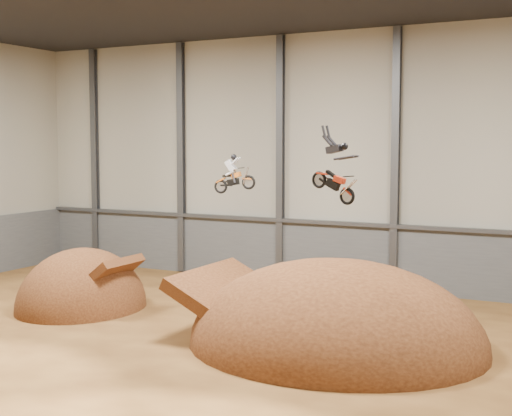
{
  "coord_description": "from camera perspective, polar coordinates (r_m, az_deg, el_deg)",
  "views": [
    {
      "loc": [
        13.77,
        -21.89,
        7.91
      ],
      "look_at": [
        0.61,
        4.0,
        5.27
      ],
      "focal_mm": 50.0,
      "sensor_mm": 36.0,
      "label": 1
    }
  ],
  "objects": [
    {
      "name": "steel_column_2",
      "position": [
        40.49,
        1.96,
        3.9
      ],
      "size": [
        0.4,
        0.36,
        13.9
      ],
      "primitive_type": "cube",
      "color": "#47494F",
      "rests_on": "ground"
    },
    {
      "name": "landing_ramp",
      "position": [
        28.58,
        6.35,
        -10.91
      ],
      "size": [
        11.78,
        10.42,
        6.8
      ],
      "primitive_type": "ellipsoid",
      "color": "#402010",
      "rests_on": "ground"
    },
    {
      "name": "fmx_rider_b",
      "position": [
        25.06,
        5.97,
        3.47
      ],
      "size": [
        3.25,
        1.48,
        2.99
      ],
      "primitive_type": null,
      "rotation": [
        0.0,
        0.41,
        -0.25
      ],
      "color": "red"
    },
    {
      "name": "takeoff_ramp",
      "position": [
        35.62,
        -13.73,
        -7.79
      ],
      "size": [
        5.82,
        6.72,
        5.82
      ],
      "primitive_type": "ellipsoid",
      "color": "#402010",
      "rests_on": "ground"
    },
    {
      "name": "fmx_rider_a",
      "position": [
        31.91,
        -1.64,
        2.96
      ],
      "size": [
        2.31,
        0.98,
        2.09
      ],
      "primitive_type": null,
      "rotation": [
        0.0,
        -0.16,
        0.1
      ],
      "color": "#CD661D"
    },
    {
      "name": "steel_column_3",
      "position": [
        38.15,
        11.09,
        3.72
      ],
      "size": [
        0.4,
        0.36,
        13.9
      ],
      "primitive_type": "cube",
      "color": "#47494F",
      "rests_on": "ground"
    },
    {
      "name": "steel_rail",
      "position": [
        39.38,
        6.31,
        -1.2
      ],
      "size": [
        39.8,
        0.35,
        0.2
      ],
      "primitive_type": "cube",
      "color": "#47494F",
      "rests_on": "lower_band_back"
    },
    {
      "name": "steel_column_0",
      "position": [
        47.68,
        -12.76,
        3.97
      ],
      "size": [
        0.4,
        0.36,
        13.9
      ],
      "primitive_type": "cube",
      "color": "#47494F",
      "rests_on": "ground"
    },
    {
      "name": "lower_band_back",
      "position": [
        39.76,
        6.36,
        -3.76
      ],
      "size": [
        39.8,
        0.18,
        3.5
      ],
      "primitive_type": "cube",
      "color": "#575A5E",
      "rests_on": "ground"
    },
    {
      "name": "floor",
      "position": [
        27.04,
        -5.1,
        -11.84
      ],
      "size": [
        40.0,
        40.0,
        0.0
      ],
      "primitive_type": "plane",
      "color": "#533216",
      "rests_on": "ground"
    },
    {
      "name": "back_wall",
      "position": [
        39.38,
        6.49,
        3.83
      ],
      "size": [
        40.0,
        0.1,
        14.0
      ],
      "primitive_type": "cube",
      "color": "#A6A393",
      "rests_on": "ground"
    },
    {
      "name": "steel_column_1",
      "position": [
        43.72,
        -6.0,
        3.97
      ],
      "size": [
        0.4,
        0.36,
        13.9
      ],
      "primitive_type": "cube",
      "color": "#47494F",
      "rests_on": "ground"
    }
  ]
}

